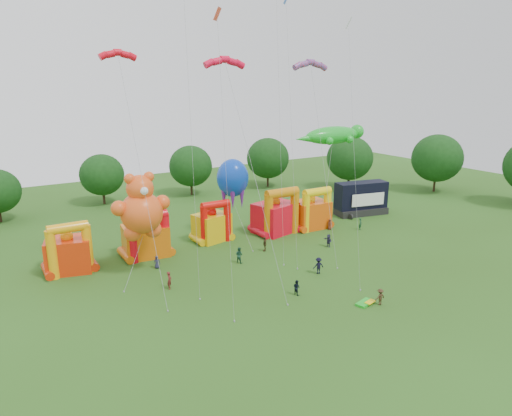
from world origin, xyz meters
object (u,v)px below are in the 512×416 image
bouncy_castle_0 (69,252)px  octopus_kite (236,196)px  spectator_4 (265,244)px  teddy_bear_kite (139,225)px  gecko_kite (329,168)px  bouncy_castle_2 (213,225)px  stage_trailer (361,199)px  spectator_0 (157,262)px

bouncy_castle_0 → octopus_kite: size_ratio=0.56×
bouncy_castle_0 → spectator_4: size_ratio=3.16×
teddy_bear_kite → octopus_kite: (15.89, 6.71, -0.21)m
bouncy_castle_0 → gecko_kite: size_ratio=0.42×
bouncy_castle_2 → spectator_4: bearing=-61.5°
stage_trailer → spectator_0: stage_trailer is taller
gecko_kite → spectator_0: gecko_kite is taller
bouncy_castle_2 → spectator_4: (3.91, -7.21, -1.28)m
octopus_kite → stage_trailer: bearing=-2.3°
spectator_0 → spectator_4: spectator_4 is taller
stage_trailer → octopus_kite: octopus_kite is taller
stage_trailer → octopus_kite: (-23.12, 0.94, 3.27)m
stage_trailer → gecko_kite: 9.72m
gecko_kite → spectator_0: (-29.16, -3.84, -7.83)m
bouncy_castle_0 → bouncy_castle_2: bearing=3.1°
bouncy_castle_0 → teddy_bear_kite: 9.56m
bouncy_castle_0 → gecko_kite: gecko_kite is taller
gecko_kite → spectator_0: bearing=-172.5°
bouncy_castle_0 → octopus_kite: octopus_kite is taller
stage_trailer → bouncy_castle_2: bearing=177.8°
teddy_bear_kite → octopus_kite: size_ratio=1.08×
octopus_kite → gecko_kite: bearing=-5.4°
spectator_4 → teddy_bear_kite: bearing=-66.1°
stage_trailer → gecko_kite: bearing=-176.0°
octopus_kite → spectator_4: bearing=-88.4°
stage_trailer → teddy_bear_kite: size_ratio=0.77×
bouncy_castle_2 → teddy_bear_kite: 14.47m
bouncy_castle_0 → spectator_4: (22.73, -6.18, -1.38)m
spectator_4 → bouncy_castle_2: bearing=-126.2°
gecko_kite → octopus_kite: gecko_kite is taller
bouncy_castle_0 → teddy_bear_kite: bearing=-40.9°
teddy_bear_kite → octopus_kite: teddy_bear_kite is taller
octopus_kite → spectator_4: octopus_kite is taller
bouncy_castle_0 → teddy_bear_kite: teddy_bear_kite is taller
gecko_kite → octopus_kite: 15.76m
bouncy_castle_2 → spectator_0: bearing=-151.7°
spectator_0 → teddy_bear_kite: bearing=-127.7°
stage_trailer → teddy_bear_kite: 39.59m
octopus_kite → teddy_bear_kite: bearing=-157.1°
bouncy_castle_2 → octopus_kite: octopus_kite is taller
teddy_bear_kite → spectator_4: bearing=-1.5°
bouncy_castle_0 → stage_trailer: size_ratio=0.68×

